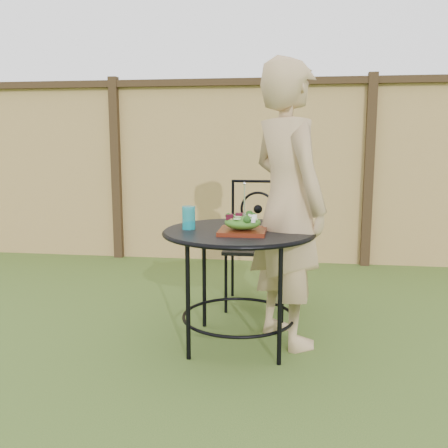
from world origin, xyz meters
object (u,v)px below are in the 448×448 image
at_px(patio_table, 239,252).
at_px(salad_plate, 243,231).
at_px(patio_chair, 256,240).
at_px(diner, 288,205).

xyz_separation_m(patio_table, salad_plate, (0.03, -0.10, 0.15)).
bearing_deg(patio_table, salad_plate, -71.89).
distance_m(patio_table, patio_chair, 0.82).
bearing_deg(diner, salad_plate, 94.71).
distance_m(patio_table, salad_plate, 0.18).
height_order(patio_chair, diner, diner).
relative_size(patio_chair, diner, 0.55).
height_order(patio_table, diner, diner).
relative_size(diner, salad_plate, 6.44).
height_order(patio_chair, salad_plate, patio_chair).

